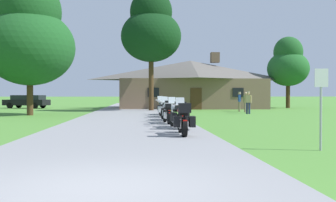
{
  "coord_description": "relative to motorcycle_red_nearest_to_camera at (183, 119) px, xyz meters",
  "views": [
    {
      "loc": [
        0.63,
        -5.79,
        1.46
      ],
      "look_at": [
        2.39,
        18.7,
        1.05
      ],
      "focal_mm": 41.18,
      "sensor_mm": 36.0,
      "label": 1
    }
  ],
  "objects": [
    {
      "name": "bystander_blue_shirt_near_lodge",
      "position": [
        7.05,
        19.42,
        0.34
      ],
      "size": [
        0.29,
        0.54,
        1.69
      ],
      "rotation": [
        0.0,
        0.0,
        1.35
      ],
      "color": "#75664C",
      "rests_on": "ground"
    },
    {
      "name": "motorcycle_red_nearest_to_camera",
      "position": [
        0.0,
        0.0,
        0.0
      ],
      "size": [
        0.72,
        2.08,
        1.3
      ],
      "rotation": [
        0.0,
        0.0,
        -0.01
      ],
      "color": "black",
      "rests_on": "asphalt_driveway"
    },
    {
      "name": "motorcycle_silver_third_in_row",
      "position": [
        -0.15,
        5.51,
        0.01
      ],
      "size": [
        0.68,
        2.08,
        1.3
      ],
      "rotation": [
        0.0,
        0.0,
        0.09
      ],
      "color": "black",
      "rests_on": "asphalt_driveway"
    },
    {
      "name": "asphalt_driveway",
      "position": [
        -2.09,
        10.61,
        -0.58
      ],
      "size": [
        6.4,
        80.0,
        0.06
      ],
      "primitive_type": "cube",
      "color": "gray",
      "rests_on": "ground"
    },
    {
      "name": "tree_right_of_lodge",
      "position": [
        14.53,
        27.55,
        4.19
      ],
      "size": [
        4.46,
        4.46,
        7.73
      ],
      "color": "#422D19",
      "rests_on": "ground"
    },
    {
      "name": "motorcycle_black_fifth_in_row",
      "position": [
        -0.06,
        10.76,
        0.0
      ],
      "size": [
        0.84,
        2.08,
        1.3
      ],
      "rotation": [
        0.0,
        0.0,
        0.1
      ],
      "color": "black",
      "rests_on": "asphalt_driveway"
    },
    {
      "name": "motorcycle_black_fourth_in_row",
      "position": [
        -0.05,
        7.85,
        0.01
      ],
      "size": [
        0.78,
        2.08,
        1.3
      ],
      "rotation": [
        0.0,
        0.0,
        0.15
      ],
      "color": "black",
      "rests_on": "asphalt_driveway"
    },
    {
      "name": "motorcycle_green_farthest_in_row",
      "position": [
        0.03,
        13.39,
        0.0
      ],
      "size": [
        0.85,
        2.08,
        1.3
      ],
      "rotation": [
        0.0,
        0.0,
        0.1
      ],
      "color": "black",
      "rests_on": "asphalt_driveway"
    },
    {
      "name": "bystander_olive_shirt_beside_signpost",
      "position": [
        7.22,
        18.01,
        0.32
      ],
      "size": [
        0.48,
        0.38,
        1.67
      ],
      "rotation": [
        0.0,
        0.0,
        0.57
      ],
      "color": "#75664C",
      "rests_on": "ground"
    },
    {
      "name": "ground_plane",
      "position": [
        -2.09,
        12.61,
        -0.61
      ],
      "size": [
        500.0,
        500.0,
        0.0
      ],
      "primitive_type": "plane",
      "color": "#4C8433"
    },
    {
      "name": "stone_lodge",
      "position": [
        3.96,
        28.23,
        2.03
      ],
      "size": [
        15.76,
        8.87,
        6.03
      ],
      "color": "brown",
      "rests_on": "ground"
    },
    {
      "name": "bystander_tan_shirt_by_tree",
      "position": [
        6.64,
        15.29,
        0.34
      ],
      "size": [
        0.51,
        0.35,
        1.69
      ],
      "rotation": [
        0.0,
        0.0,
        2.7
      ],
      "color": "navy",
      "rests_on": "ground"
    },
    {
      "name": "motorcycle_silver_second_in_row",
      "position": [
        0.07,
        2.76,
        0.0
      ],
      "size": [
        0.91,
        2.08,
        1.3
      ],
      "rotation": [
        0.0,
        0.0,
        0.14
      ],
      "color": "black",
      "rests_on": "asphalt_driveway"
    },
    {
      "name": "metal_signpost_roadside",
      "position": [
        3.23,
        -3.47,
        0.74
      ],
      "size": [
        0.36,
        0.06,
        2.14
      ],
      "color": "#9EA0A5",
      "rests_on": "ground"
    },
    {
      "name": "tree_left_near",
      "position": [
        -9.23,
        14.55,
        4.92
      ],
      "size": [
        6.29,
        6.29,
        9.65
      ],
      "color": "#422D19",
      "rests_on": "ground"
    },
    {
      "name": "parked_black_suv_far_left",
      "position": [
        -13.52,
        28.82,
        0.17
      ],
      "size": [
        4.91,
        2.9,
        1.4
      ],
      "rotation": [
        0.0,
        0.0,
        1.32
      ],
      "color": "black",
      "rests_on": "ground"
    },
    {
      "name": "tree_by_lodge_front",
      "position": [
        -0.51,
        21.02,
        6.63
      ],
      "size": [
        5.34,
        5.34,
        10.76
      ],
      "color": "#422D19",
      "rests_on": "ground"
    }
  ]
}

